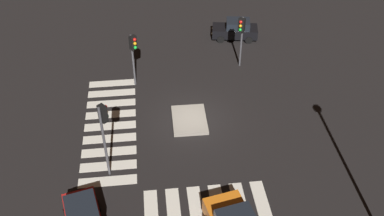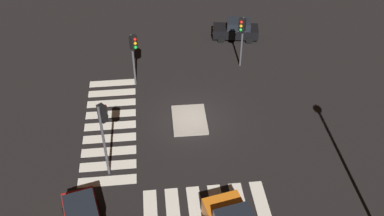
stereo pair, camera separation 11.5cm
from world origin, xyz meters
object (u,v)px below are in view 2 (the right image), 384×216
traffic_island (189,120)px  traffic_light_east (103,124)px  traffic_light_west (242,31)px  traffic_light_south (134,48)px  car_black (236,30)px

traffic_island → traffic_light_east: bearing=-50.8°
traffic_light_west → traffic_light_east: size_ratio=0.83×
traffic_light_east → traffic_light_south: bearing=40.9°
traffic_island → traffic_light_east: 7.09m
car_black → traffic_light_west: bearing=92.6°
traffic_light_west → traffic_island: bearing=-0.9°
traffic_island → traffic_light_south: traffic_light_south is taller
car_black → traffic_light_east: (13.82, -9.59, 2.79)m
traffic_light_west → traffic_light_south: size_ratio=1.00×
traffic_light_west → traffic_light_south: traffic_light_west is taller
traffic_island → car_black: (-9.91, 4.81, 0.69)m
car_black → traffic_light_east: size_ratio=0.81×
traffic_light_east → traffic_light_south: (-8.18, 1.52, -0.60)m
traffic_island → traffic_light_south: bearing=-142.6°
car_black → traffic_light_south: 10.09m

